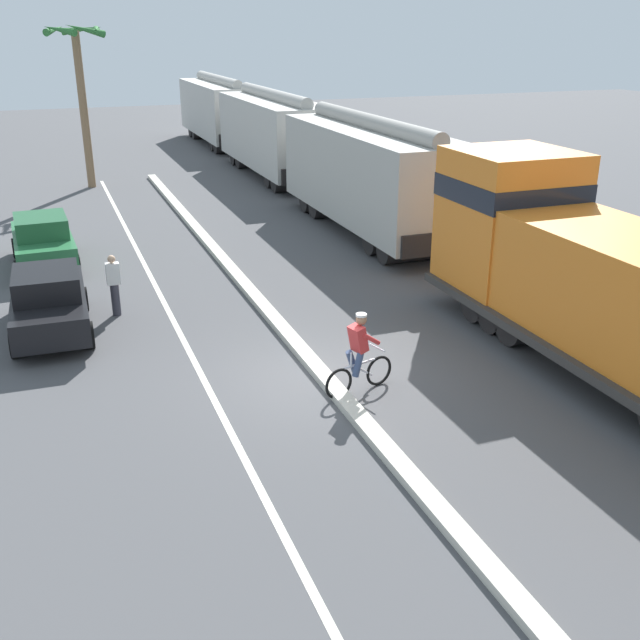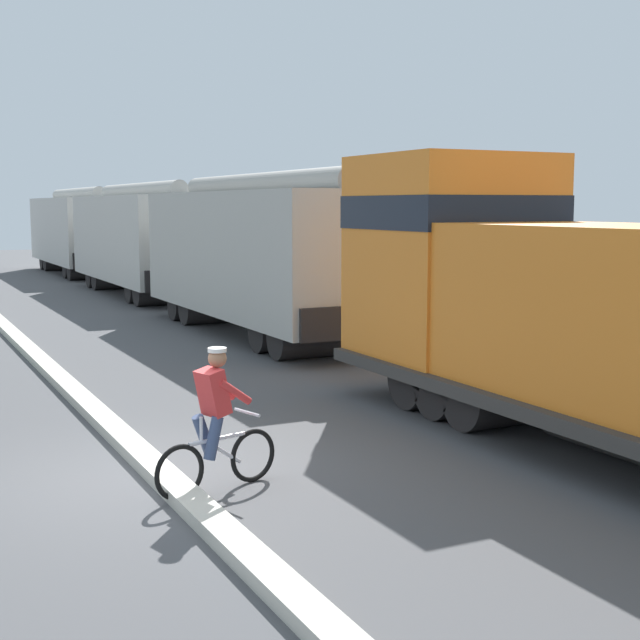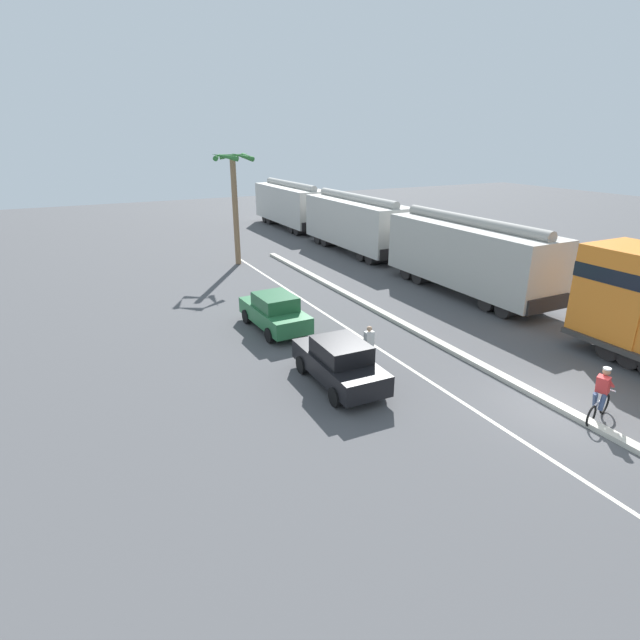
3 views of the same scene
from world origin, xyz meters
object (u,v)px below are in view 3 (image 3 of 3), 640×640
parked_car_black (339,362)px  parked_car_green (274,312)px  cyclist (601,396)px  palm_tree_near (234,184)px  hopper_car_trailing (290,205)px  pedestrian_by_cars (369,346)px  hopper_car_lead (468,256)px  hopper_car_middle (355,224)px

parked_car_black → parked_car_green: bearing=90.0°
parked_car_black → cyclist: bearing=-44.0°
cyclist → palm_tree_near: palm_tree_near is taller
parked_car_black → cyclist: size_ratio=2.47×
hopper_car_trailing → palm_tree_near: bearing=-128.0°
pedestrian_by_cars → hopper_car_lead: bearing=29.4°
pedestrian_by_cars → parked_car_green: bearing=107.4°
parked_car_green → palm_tree_near: (2.39, 12.21, 4.36)m
hopper_car_trailing → pedestrian_by_cars: 30.16m
hopper_car_lead → hopper_car_trailing: 23.20m
hopper_car_middle → hopper_car_trailing: size_ratio=1.00×
cyclist → palm_tree_near: (-3.39, 23.59, 4.35)m
hopper_car_lead → hopper_car_trailing: same height
parked_car_black → palm_tree_near: palm_tree_near is taller
hopper_car_lead → parked_car_black: (-11.16, -6.05, -1.26)m
hopper_car_trailing → palm_tree_near: 14.58m
parked_car_green → cyclist: 12.77m
hopper_car_lead → parked_car_black: 12.76m
hopper_car_trailing → pedestrian_by_cars: (-9.55, -28.58, -1.23)m
palm_tree_near → parked_car_black: bearing=-97.5°
cyclist → palm_tree_near: bearing=98.2°
parked_car_black → pedestrian_by_cars: bearing=22.6°
parked_car_green → cyclist: bearing=-63.1°
hopper_car_middle → pedestrian_by_cars: 19.52m
parked_car_black → pedestrian_by_cars: 1.74m
hopper_car_lead → parked_car_green: bearing=-178.8°
hopper_car_trailing → parked_car_black: 31.33m
hopper_car_lead → pedestrian_by_cars: size_ratio=6.54×
hopper_car_lead → palm_tree_near: 15.17m
palm_tree_near → parked_car_green: bearing=-101.1°
parked_car_black → hopper_car_middle: bearing=57.7°
hopper_car_middle → pedestrian_by_cars: (-9.55, -16.98, -1.23)m
hopper_car_middle → cyclist: size_ratio=6.18×
hopper_car_middle → parked_car_black: (-11.16, -17.65, -1.26)m
hopper_car_middle → palm_tree_near: 9.31m
parked_car_black → cyclist: (5.78, -5.57, 0.00)m
hopper_car_middle → parked_car_green: 16.32m
parked_car_green → parked_car_black: bearing=-90.0°
hopper_car_lead → palm_tree_near: size_ratio=1.47×
hopper_car_middle → pedestrian_by_cars: size_ratio=6.54×
hopper_car_trailing → palm_tree_near: (-8.78, -11.22, 3.09)m
parked_car_black → pedestrian_by_cars: size_ratio=2.61×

